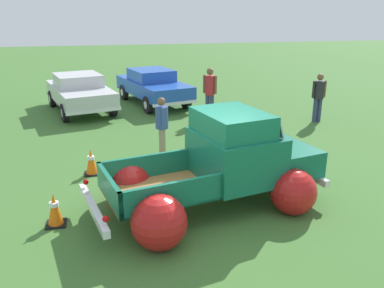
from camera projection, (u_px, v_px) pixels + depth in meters
name	position (u px, v px, depth m)	size (l,w,h in m)	color
ground_plane	(206.00, 206.00, 8.13)	(80.00, 80.00, 0.00)	#3D6B2D
vintage_pickup_truck	(223.00, 169.00, 8.04)	(4.92, 3.52, 1.96)	black
show_car_0	(80.00, 91.00, 15.53)	(2.94, 4.55, 1.43)	black
show_car_1	(153.00, 85.00, 16.75)	(2.93, 4.69, 1.43)	black
spectator_0	(319.00, 95.00, 13.96)	(0.53, 0.36, 1.70)	navy
spectator_1	(162.00, 123.00, 10.65)	(0.35, 0.53, 1.62)	gray
spectator_2	(210.00, 90.00, 14.26)	(0.48, 0.48, 1.85)	navy
lane_cone_0	(91.00, 162.00, 9.63)	(0.36, 0.36, 0.63)	black
lane_cone_1	(55.00, 210.00, 7.34)	(0.36, 0.36, 0.63)	black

